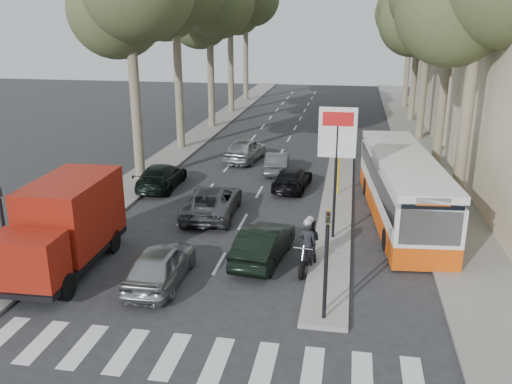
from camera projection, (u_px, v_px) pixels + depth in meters
ground at (231, 290)px, 18.58m from camera, size 120.00×120.00×0.00m
sidewalk_right at (416, 142)px, 40.55m from camera, size 3.20×70.00×0.12m
median_left at (211, 126)px, 46.13m from camera, size 2.40×64.00×0.12m
traffic_island at (337, 195)px, 28.32m from camera, size 1.50×26.00×0.16m
building_far at (498, 29)px, 45.40m from camera, size 11.00×20.00×16.00m
billboard at (336, 155)px, 21.59m from camera, size 1.50×12.10×5.60m
traffic_light_island at (327, 248)px, 15.87m from camera, size 0.16×0.41×3.60m
traffic_light_left at (2, 219)px, 18.15m from camera, size 0.16×0.41×3.60m
tree_l_c at (211, 3)px, 43.13m from camera, size 7.40×7.20×13.71m
tree_l_e at (247, 0)px, 57.94m from camera, size 7.40×7.20×14.49m
tree_r_c at (433, 6)px, 38.56m from camera, size 7.40×7.20×13.32m
tree_r_e at (414, 2)px, 53.31m from camera, size 7.40×7.20×14.10m
silver_hatchback at (160, 264)px, 18.88m from camera, size 1.74×4.19×1.42m
dark_hatchback at (264, 243)px, 20.69m from camera, size 2.02×4.40×1.40m
queue_car_a at (212, 201)px, 25.41m from camera, size 2.57×5.08×1.38m
queue_car_b at (292, 178)px, 29.36m from camera, size 2.06×4.26×1.20m
queue_car_c at (245, 150)px, 35.06m from camera, size 2.37×4.64×1.51m
queue_car_d at (277, 162)px, 32.53m from camera, size 1.58×3.84×1.24m
queue_car_e at (161, 176)px, 29.56m from camera, size 2.00×4.64×1.33m
red_truck at (65, 225)px, 19.70m from camera, size 2.49×6.19×3.27m
city_bus at (402, 186)px, 24.67m from camera, size 3.56×11.65×3.02m
motorcycle at (308, 244)px, 20.08m from camera, size 0.93×2.36×2.01m
pedestrian_near at (420, 189)px, 26.33m from camera, size 0.83×1.12×1.72m
pedestrian_far at (422, 185)px, 26.53m from camera, size 1.31×1.29×1.97m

